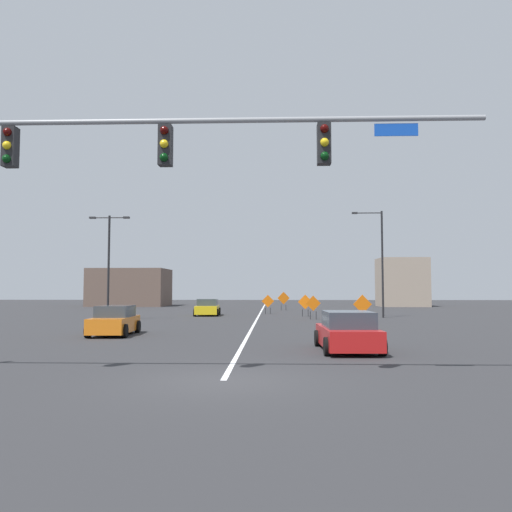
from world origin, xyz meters
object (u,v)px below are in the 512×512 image
(street_lamp_near_right, at_px, (380,258))
(construction_sign_median_near, at_px, (284,299))
(construction_sign_right_lane, at_px, (313,304))
(construction_sign_left_shoulder, at_px, (305,303))
(traffic_signal_assembly, at_px, (82,163))
(street_lamp_mid_left, at_px, (109,258))
(car_red_far, at_px, (348,332))
(construction_sign_right_shoulder, at_px, (268,302))
(car_yellow_approaching, at_px, (207,308))
(car_orange_near, at_px, (115,321))
(construction_sign_median_far, at_px, (362,306))

(street_lamp_near_right, xyz_separation_m, construction_sign_median_near, (-7.43, 14.21, -3.52))
(construction_sign_right_lane, distance_m, construction_sign_left_shoulder, 4.10)
(traffic_signal_assembly, xyz_separation_m, street_lamp_mid_left, (-7.05, 24.03, -1.00))
(street_lamp_mid_left, height_order, car_red_far, street_lamp_mid_left)
(construction_sign_right_lane, bearing_deg, construction_sign_median_near, 96.45)
(construction_sign_median_near, relative_size, construction_sign_right_shoulder, 1.13)
(street_lamp_near_right, relative_size, street_lamp_mid_left, 1.12)
(construction_sign_right_shoulder, height_order, car_yellow_approaching, construction_sign_right_shoulder)
(construction_sign_right_shoulder, xyz_separation_m, car_orange_near, (-7.37, -21.88, -0.40))
(street_lamp_mid_left, relative_size, car_red_far, 1.76)
(construction_sign_median_near, height_order, construction_sign_median_far, construction_sign_median_near)
(street_lamp_near_right, distance_m, car_red_far, 23.20)
(car_yellow_approaching, bearing_deg, street_lamp_mid_left, -131.03)
(street_lamp_mid_left, relative_size, construction_sign_left_shoulder, 4.20)
(car_orange_near, bearing_deg, construction_sign_right_lane, 51.06)
(construction_sign_left_shoulder, bearing_deg, car_yellow_approaching, 171.10)
(construction_sign_right_lane, height_order, construction_sign_median_near, construction_sign_median_near)
(construction_sign_median_far, bearing_deg, street_lamp_mid_left, 165.83)
(construction_sign_median_far, xyz_separation_m, car_orange_near, (-13.46, -7.14, -0.53))
(car_yellow_approaching, bearing_deg, street_lamp_near_right, -11.59)
(traffic_signal_assembly, relative_size, car_red_far, 3.77)
(traffic_signal_assembly, height_order, construction_sign_left_shoulder, traffic_signal_assembly)
(construction_sign_median_far, bearing_deg, traffic_signal_assembly, -118.24)
(construction_sign_right_shoulder, height_order, car_orange_near, construction_sign_right_shoulder)
(construction_sign_median_near, bearing_deg, car_orange_near, -106.60)
(construction_sign_median_near, bearing_deg, construction_sign_right_shoulder, -101.02)
(construction_sign_right_lane, bearing_deg, traffic_signal_assembly, -107.02)
(street_lamp_near_right, bearing_deg, construction_sign_right_shoulder, 146.59)
(construction_sign_right_shoulder, bearing_deg, construction_sign_median_near, 78.98)
(construction_sign_median_far, bearing_deg, construction_sign_left_shoulder, 105.78)
(traffic_signal_assembly, xyz_separation_m, construction_sign_median_near, (6.04, 42.57, -4.29))
(street_lamp_mid_left, xyz_separation_m, construction_sign_median_far, (17.57, -4.44, -3.30))
(construction_sign_median_near, distance_m, car_red_far, 36.34)
(construction_sign_median_far, bearing_deg, car_yellow_approaching, 133.91)
(construction_sign_median_far, relative_size, car_red_far, 0.44)
(construction_sign_left_shoulder, bearing_deg, construction_sign_right_shoulder, 125.92)
(traffic_signal_assembly, distance_m, construction_sign_left_shoulder, 31.23)
(street_lamp_near_right, height_order, construction_sign_left_shoulder, street_lamp_near_right)
(street_lamp_mid_left, xyz_separation_m, construction_sign_right_shoulder, (11.49, 10.30, -3.43))
(car_red_far, bearing_deg, traffic_signal_assembly, -140.72)
(car_orange_near, relative_size, car_yellow_approaching, 1.02)
(construction_sign_right_lane, bearing_deg, street_lamp_near_right, 24.04)
(construction_sign_left_shoulder, relative_size, car_yellow_approaching, 0.45)
(street_lamp_mid_left, distance_m, car_yellow_approaching, 10.36)
(construction_sign_median_far, xyz_separation_m, car_yellow_approaching, (-11.26, 11.69, -0.55))
(street_lamp_mid_left, xyz_separation_m, construction_sign_right_lane, (14.98, 1.87, -3.40))
(construction_sign_median_far, height_order, construction_sign_right_shoulder, construction_sign_median_far)
(street_lamp_mid_left, distance_m, construction_sign_median_near, 22.94)
(street_lamp_near_right, distance_m, street_lamp_mid_left, 20.98)
(traffic_signal_assembly, relative_size, car_orange_near, 4.00)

